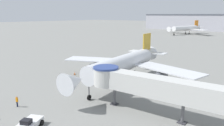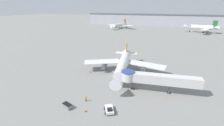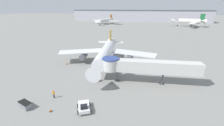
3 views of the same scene
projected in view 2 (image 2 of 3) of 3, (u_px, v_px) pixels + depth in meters
The scene contains 11 objects.
ground_plane at pixel (118, 76), 56.71m from camera, with size 800.00×800.00×0.00m, color gray.
main_airplane at pixel (123, 64), 57.30m from camera, with size 32.55×31.87×9.62m.
jet_bridge at pixel (155, 79), 44.93m from camera, with size 23.14×5.67×6.05m.
pushback_tug_white at pixel (109, 110), 37.17m from camera, with size 3.37×3.98×1.53m.
service_container_gray at pixel (67, 106), 38.70m from camera, with size 2.94×2.08×1.21m.
traffic_cone_port_wing at pixel (90, 71), 59.82m from camera, with size 0.47×0.47×0.78m.
traffic_cone_apron_front at pixel (86, 110), 37.40m from camera, with size 0.45×0.45×0.74m.
ground_crew_marshaller at pixel (86, 98), 41.24m from camera, with size 0.38×0.27×1.80m.
background_jet_green_tail at pixel (202, 27), 147.20m from camera, with size 30.65×34.60×12.09m.
background_jet_orange_tail at pixel (120, 25), 176.02m from camera, with size 34.27×34.80×9.87m.
terminal_building at pixel (151, 19), 210.27m from camera, with size 179.00×23.18×14.60m.
Camera 2 is at (14.68, -49.18, 24.74)m, focal length 24.00 mm.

